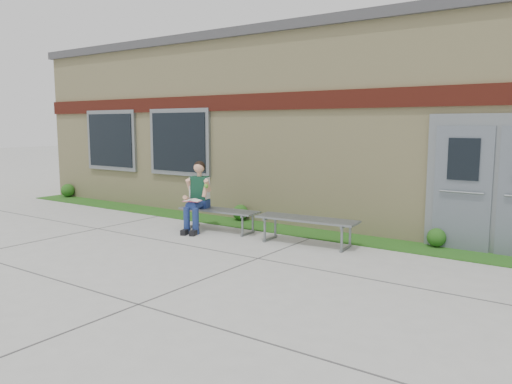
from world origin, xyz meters
The scene contains 9 objects.
ground centered at (0.00, 0.00, 0.00)m, with size 80.00×80.00×0.00m, color #9E9E99.
grass_strip centered at (0.00, 2.60, 0.01)m, with size 16.00×0.80×0.02m, color #2B4F15.
school_building centered at (0.00, 5.99, 2.10)m, with size 16.20×6.22×4.20m.
bench_left centered at (-0.83, 1.77, 0.34)m, with size 1.72×0.59×0.44m.
bench_right centered at (1.17, 1.77, 0.37)m, with size 1.87×0.66×0.48m.
girl centered at (-1.22, 1.57, 0.71)m, with size 0.63×0.90×1.39m.
shrub_west centered at (-7.40, 2.85, 0.21)m, with size 0.38×0.38×0.38m, color #2B4F15.
shrub_mid centered at (-1.10, 2.85, 0.19)m, with size 0.35×0.35×0.35m, color #2B4F15.
shrub_east centered at (3.13, 2.85, 0.18)m, with size 0.32×0.32×0.32m, color #2B4F15.
Camera 1 is at (5.39, -5.86, 2.12)m, focal length 35.00 mm.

